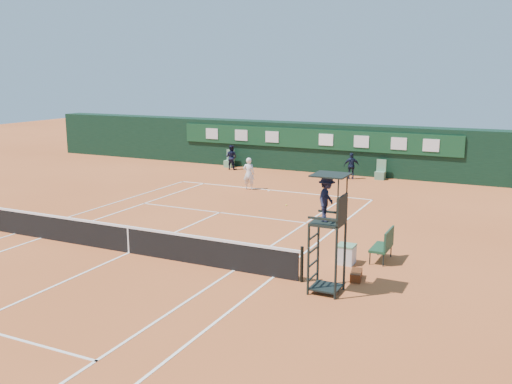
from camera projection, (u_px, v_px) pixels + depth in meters
ground at (129, 253)px, 19.74m from camera, size 90.00×90.00×0.00m
court_lines at (129, 253)px, 19.74m from camera, size 11.05×23.85×0.01m
tennis_net at (128, 239)px, 19.64m from camera, size 12.90×0.10×1.10m
back_wall at (315, 147)px, 35.94m from camera, size 40.00×1.65×3.00m
linesman_chair_left at (229, 162)px, 37.42m from camera, size 0.55×0.50×1.15m
linesman_chair_right at (380, 174)px, 33.17m from camera, size 0.55×0.50×1.15m
umpire_chair at (328, 208)px, 15.73m from camera, size 0.96×0.95×3.42m
player_bench at (384, 244)px, 18.77m from camera, size 0.55×1.20×1.10m
tennis_bag at (356, 275)px, 17.19m from camera, size 0.44×0.76×0.27m
cooler at (346, 254)px, 18.58m from camera, size 0.57×0.57×0.65m
tennis_ball at (286, 205)px, 26.66m from camera, size 0.07×0.07×0.07m
player at (249, 174)px, 30.21m from camera, size 0.69×0.51×1.71m
ball_kid_left at (231, 157)px, 36.44m from camera, size 0.77×0.60×1.58m
ball_kid_right at (351, 166)px, 33.20m from camera, size 0.98×0.70×1.55m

